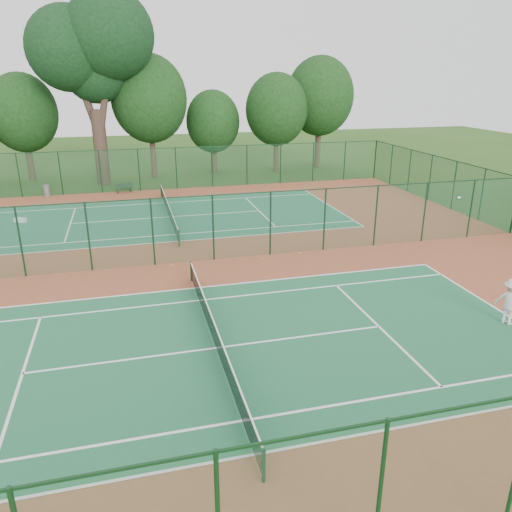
# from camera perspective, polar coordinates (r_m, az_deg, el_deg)

# --- Properties ---
(ground) EXTENTS (120.00, 120.00, 0.00)m
(ground) POSITION_cam_1_polar(r_m,az_deg,el_deg) (26.23, -8.11, -0.70)
(ground) COLOR #294C18
(ground) RESTS_ON ground
(red_pad) EXTENTS (40.00, 36.00, 0.01)m
(red_pad) POSITION_cam_1_polar(r_m,az_deg,el_deg) (26.23, -8.11, -0.69)
(red_pad) COLOR brown
(red_pad) RESTS_ON ground
(court_near) EXTENTS (23.77, 10.97, 0.01)m
(court_near) POSITION_cam_1_polar(r_m,az_deg,el_deg) (18.13, -4.61, -10.45)
(court_near) COLOR #1E613C
(court_near) RESTS_ON red_pad
(court_far) EXTENTS (23.77, 10.97, 0.01)m
(court_far) POSITION_cam_1_polar(r_m,az_deg,el_deg) (34.76, -9.92, 4.42)
(court_far) COLOR #206745
(court_far) RESTS_ON red_pad
(fence_north) EXTENTS (40.00, 0.09, 3.50)m
(fence_north) POSITION_cam_1_polar(r_m,az_deg,el_deg) (43.15, -11.17, 9.74)
(fence_north) COLOR #174627
(fence_north) RESTS_ON ground
(fence_south) EXTENTS (40.00, 0.09, 3.50)m
(fence_south) POSITION_cam_1_polar(r_m,az_deg,el_deg) (10.15, 5.31, -27.14)
(fence_south) COLOR #1A4F2E
(fence_south) RESTS_ON ground
(fence_divider) EXTENTS (40.00, 0.09, 3.50)m
(fence_divider) POSITION_cam_1_polar(r_m,az_deg,el_deg) (25.66, -8.30, 2.98)
(fence_divider) COLOR #18492C
(fence_divider) RESTS_ON ground
(tennis_net_near) EXTENTS (0.10, 12.90, 0.97)m
(tennis_net_near) POSITION_cam_1_polar(r_m,az_deg,el_deg) (17.87, -4.65, -8.98)
(tennis_net_near) COLOR #133621
(tennis_net_near) RESTS_ON ground
(tennis_net_far) EXTENTS (0.10, 12.90, 0.97)m
(tennis_net_far) POSITION_cam_1_polar(r_m,az_deg,el_deg) (34.63, -9.97, 5.26)
(tennis_net_far) COLOR #163C1E
(tennis_net_far) RESTS_ON ground
(player_near) EXTENTS (1.12, 1.38, 1.86)m
(player_near) POSITION_cam_1_polar(r_m,az_deg,el_deg) (21.67, 27.11, -4.67)
(player_near) COLOR silver
(player_near) RESTS_ON court_near
(trash_bin) EXTENTS (0.69, 0.69, 0.97)m
(trash_bin) POSITION_cam_1_polar(r_m,az_deg,el_deg) (43.38, -22.80, 6.90)
(trash_bin) COLOR slate
(trash_bin) RESTS_ON red_pad
(bench) EXTENTS (1.37, 0.58, 0.82)m
(bench) POSITION_cam_1_polar(r_m,az_deg,el_deg) (42.78, -14.83, 7.55)
(bench) COLOR black
(bench) RESTS_ON red_pad
(kit_bag) EXTENTS (0.83, 0.58, 0.29)m
(kit_bag) POSITION_cam_1_polar(r_m,az_deg,el_deg) (36.49, -25.33, 3.73)
(kit_bag) COLOR silver
(kit_bag) RESTS_ON red_pad
(stray_ball_a) EXTENTS (0.07, 0.07, 0.07)m
(stray_ball_a) POSITION_cam_1_polar(r_m,az_deg,el_deg) (27.26, 5.04, 0.34)
(stray_ball_a) COLOR #E9F438
(stray_ball_a) RESTS_ON red_pad
(stray_ball_b) EXTENTS (0.07, 0.07, 0.07)m
(stray_ball_b) POSITION_cam_1_polar(r_m,az_deg,el_deg) (26.37, 0.67, -0.26)
(stray_ball_b) COLOR #ACCB2F
(stray_ball_b) RESTS_ON red_pad
(stray_ball_c) EXTENTS (0.06, 0.06, 0.06)m
(stray_ball_c) POSITION_cam_1_polar(r_m,az_deg,el_deg) (25.82, -9.64, -1.03)
(stray_ball_c) COLOR #CEDD33
(stray_ball_c) RESTS_ON red_pad
(big_tree) EXTENTS (10.33, 7.56, 15.87)m
(big_tree) POSITION_cam_1_polar(r_m,az_deg,el_deg) (46.27, -18.25, 21.64)
(big_tree) COLOR #37251E
(big_tree) RESTS_ON ground
(evergreen_row) EXTENTS (39.00, 5.00, 12.00)m
(evergreen_row) POSITION_cam_1_polar(r_m,az_deg,el_deg) (49.64, -10.97, 8.99)
(evergreen_row) COLOR black
(evergreen_row) RESTS_ON ground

